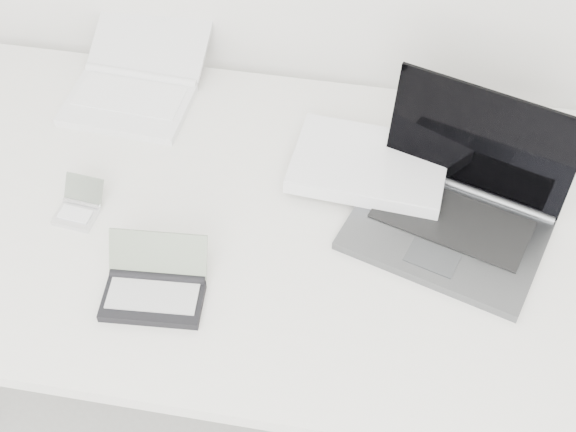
% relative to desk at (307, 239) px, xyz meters
% --- Properties ---
extents(desk, '(1.60, 0.80, 0.73)m').
position_rel_desk_xyz_m(desk, '(0.00, 0.00, 0.00)').
color(desk, white).
rests_on(desk, ground).
extents(laptop_large, '(0.51, 0.40, 0.23)m').
position_rel_desk_xyz_m(laptop_large, '(0.19, 0.09, 0.08)').
color(laptop_large, '#545659').
rests_on(laptop_large, desk).
extents(netbook_open_white, '(0.27, 0.33, 0.09)m').
position_rel_desk_xyz_m(netbook_open_white, '(-0.42, 0.29, 0.07)').
color(netbook_open_white, white).
rests_on(netbook_open_white, desk).
extents(pda_silver, '(0.08, 0.10, 0.05)m').
position_rel_desk_xyz_m(pda_silver, '(-0.42, -0.05, 0.06)').
color(pda_silver, silver).
rests_on(pda_silver, desk).
extents(palmtop_charcoal, '(0.18, 0.15, 0.08)m').
position_rel_desk_xyz_m(palmtop_charcoal, '(-0.23, -0.20, 0.06)').
color(palmtop_charcoal, black).
rests_on(palmtop_charcoal, desk).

